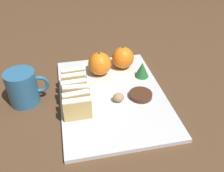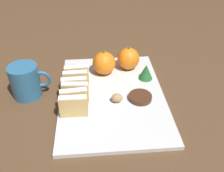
{
  "view_description": "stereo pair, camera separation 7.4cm",
  "coord_description": "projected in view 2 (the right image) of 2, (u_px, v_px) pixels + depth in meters",
  "views": [
    {
      "loc": [
        -0.12,
        -0.58,
        0.48
      ],
      "look_at": [
        0.0,
        0.0,
        0.04
      ],
      "focal_mm": 40.0,
      "sensor_mm": 36.0,
      "label": 1
    },
    {
      "loc": [
        -0.05,
        -0.6,
        0.48
      ],
      "look_at": [
        0.0,
        0.0,
        0.04
      ],
      "focal_mm": 40.0,
      "sensor_mm": 36.0,
      "label": 2
    }
  ],
  "objects": [
    {
      "name": "chocolate_cookie",
      "position": [
        140.0,
        97.0,
        0.74
      ],
      "size": [
        0.07,
        0.07,
        0.01
      ],
      "color": "#472819",
      "rests_on": "serving_platter"
    },
    {
      "name": "stollen_slice_third",
      "position": [
        75.0,
        93.0,
        0.71
      ],
      "size": [
        0.08,
        0.02,
        0.06
      ],
      "color": "tan",
      "rests_on": "serving_platter"
    },
    {
      "name": "orange_far",
      "position": [
        104.0,
        63.0,
        0.83
      ],
      "size": [
        0.08,
        0.08,
        0.09
      ],
      "color": "orange",
      "rests_on": "serving_platter"
    },
    {
      "name": "walnut",
      "position": [
        117.0,
        98.0,
        0.72
      ],
      "size": [
        0.03,
        0.03,
        0.03
      ],
      "color": "tan",
      "rests_on": "serving_platter"
    },
    {
      "name": "evergreen_sprig",
      "position": [
        146.0,
        72.0,
        0.81
      ],
      "size": [
        0.05,
        0.05,
        0.05
      ],
      "color": "#23662D",
      "rests_on": "serving_platter"
    },
    {
      "name": "stollen_slice_fifth",
      "position": [
        76.0,
        81.0,
        0.76
      ],
      "size": [
        0.08,
        0.02,
        0.06
      ],
      "color": "tan",
      "rests_on": "serving_platter"
    },
    {
      "name": "coffee_mug",
      "position": [
        26.0,
        81.0,
        0.75
      ],
      "size": [
        0.12,
        0.09,
        0.1
      ],
      "color": "#2D6693",
      "rests_on": "ground_plane"
    },
    {
      "name": "stollen_slice_front",
      "position": [
        73.0,
        106.0,
        0.66
      ],
      "size": [
        0.07,
        0.02,
        0.06
      ],
      "color": "tan",
      "rests_on": "serving_platter"
    },
    {
      "name": "orange_near",
      "position": [
        128.0,
        59.0,
        0.86
      ],
      "size": [
        0.08,
        0.08,
        0.08
      ],
      "color": "orange",
      "rests_on": "serving_platter"
    },
    {
      "name": "stollen_slice_second",
      "position": [
        74.0,
        99.0,
        0.69
      ],
      "size": [
        0.08,
        0.03,
        0.06
      ],
      "color": "tan",
      "rests_on": "serving_platter"
    },
    {
      "name": "ground_plane",
      "position": [
        112.0,
        97.0,
        0.77
      ],
      "size": [
        6.0,
        6.0,
        0.0
      ],
      "primitive_type": "plane",
      "color": "#513823"
    },
    {
      "name": "stollen_slice_sixth",
      "position": [
        77.0,
        75.0,
        0.79
      ],
      "size": [
        0.08,
        0.02,
        0.06
      ],
      "color": "tan",
      "rests_on": "serving_platter"
    },
    {
      "name": "stollen_slice_fourth",
      "position": [
        74.0,
        86.0,
        0.74
      ],
      "size": [
        0.08,
        0.02,
        0.06
      ],
      "color": "tan",
      "rests_on": "serving_platter"
    },
    {
      "name": "serving_platter",
      "position": [
        112.0,
        95.0,
        0.76
      ],
      "size": [
        0.31,
        0.44,
        0.01
      ],
      "color": "silver",
      "rests_on": "ground_plane"
    }
  ]
}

